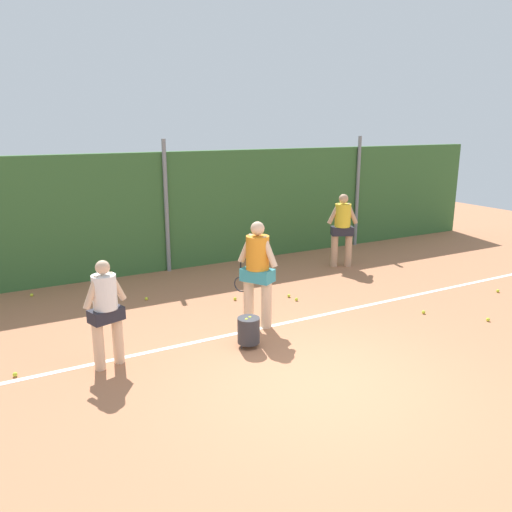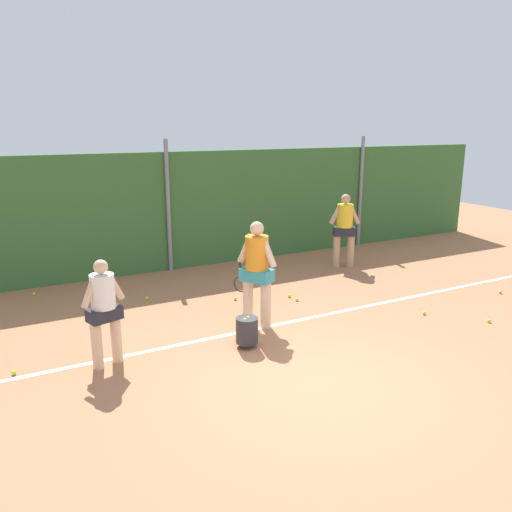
% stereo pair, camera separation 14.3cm
% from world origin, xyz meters
% --- Properties ---
extents(ground_plane, '(30.93, 30.93, 0.00)m').
position_xyz_m(ground_plane, '(0.00, 1.92, 0.00)').
color(ground_plane, '#B2704C').
extents(hedge_fence_backdrop, '(20.11, 0.25, 2.86)m').
position_xyz_m(hedge_fence_backdrop, '(0.00, 6.51, 1.43)').
color(hedge_fence_backdrop, '#386633').
rests_on(hedge_fence_backdrop, ground_plane).
extents(fence_post_center, '(0.10, 0.10, 3.17)m').
position_xyz_m(fence_post_center, '(0.00, 6.33, 1.58)').
color(fence_post_center, gray).
rests_on(fence_post_center, ground_plane).
extents(fence_post_right, '(0.10, 0.10, 3.17)m').
position_xyz_m(fence_post_right, '(5.80, 6.33, 1.58)').
color(fence_post_right, gray).
rests_on(fence_post_right, ground_plane).
extents(court_baseline_paint, '(14.69, 0.10, 0.01)m').
position_xyz_m(court_baseline_paint, '(0.00, 2.08, 0.00)').
color(court_baseline_paint, white).
rests_on(court_baseline_paint, ground_plane).
extents(player_foreground_near, '(0.66, 0.41, 1.63)m').
position_xyz_m(player_foreground_near, '(-2.46, 1.91, 0.92)').
color(player_foreground_near, beige).
rests_on(player_foreground_near, ground_plane).
extents(player_midcourt, '(0.56, 0.73, 1.89)m').
position_xyz_m(player_midcourt, '(0.22, 2.24, 1.06)').
color(player_midcourt, beige).
rests_on(player_midcourt, ground_plane).
extents(player_backcourt_far, '(0.71, 0.52, 1.83)m').
position_xyz_m(player_backcourt_far, '(3.97, 4.65, 1.03)').
color(player_backcourt_far, tan).
rests_on(player_backcourt_far, ground_plane).
extents(ball_hopper, '(0.36, 0.36, 0.51)m').
position_xyz_m(ball_hopper, '(-0.34, 1.50, 0.29)').
color(ball_hopper, '#2D2D33').
rests_on(ball_hopper, ground_plane).
extents(tennis_ball_0, '(0.07, 0.07, 0.07)m').
position_xyz_m(tennis_ball_0, '(-3.74, 2.22, 0.03)').
color(tennis_ball_0, '#CCDB33').
rests_on(tennis_ball_0, ground_plane).
extents(tennis_ball_1, '(0.07, 0.07, 0.07)m').
position_xyz_m(tennis_ball_1, '(4.02, 0.37, 0.03)').
color(tennis_ball_1, '#CCDB33').
rests_on(tennis_ball_1, ground_plane).
extents(tennis_ball_2, '(0.07, 0.07, 0.07)m').
position_xyz_m(tennis_ball_2, '(1.53, 3.25, 0.03)').
color(tennis_ball_2, '#CCDB33').
rests_on(tennis_ball_2, ground_plane).
extents(tennis_ball_5, '(0.07, 0.07, 0.07)m').
position_xyz_m(tennis_ball_5, '(0.46, 3.61, 0.03)').
color(tennis_ball_5, '#CCDB33').
rests_on(tennis_ball_5, ground_plane).
extents(tennis_ball_6, '(0.07, 0.07, 0.07)m').
position_xyz_m(tennis_ball_6, '(-1.13, 4.49, 0.03)').
color(tennis_ball_6, '#CCDB33').
rests_on(tennis_ball_6, ground_plane).
extents(tennis_ball_7, '(0.07, 0.07, 0.07)m').
position_xyz_m(tennis_ball_7, '(5.63, 1.37, 0.03)').
color(tennis_ball_7, '#CCDB33').
rests_on(tennis_ball_7, ground_plane).
extents(tennis_ball_8, '(0.07, 0.07, 0.07)m').
position_xyz_m(tennis_ball_8, '(3.27, 1.21, 0.03)').
color(tennis_ball_8, '#CCDB33').
rests_on(tennis_ball_8, ground_plane).
extents(tennis_ball_9, '(0.07, 0.07, 0.07)m').
position_xyz_m(tennis_ball_9, '(-3.17, 5.87, 0.03)').
color(tennis_ball_9, '#CCDB33').
rests_on(tennis_ball_9, ground_plane).
extents(tennis_ball_10, '(0.07, 0.07, 0.07)m').
position_xyz_m(tennis_ball_10, '(1.55, 2.99, 0.03)').
color(tennis_ball_10, '#CCDB33').
rests_on(tennis_ball_10, ground_plane).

